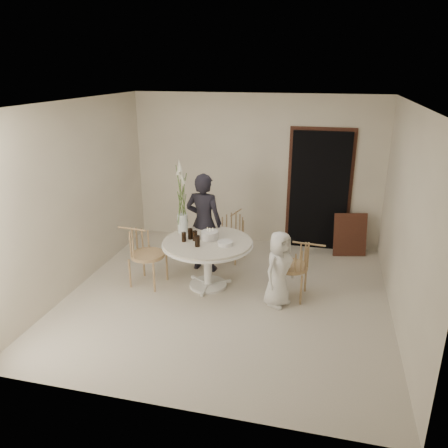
% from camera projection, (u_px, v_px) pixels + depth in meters
% --- Properties ---
extents(ground, '(4.50, 4.50, 0.00)m').
position_uv_depth(ground, '(227.00, 296.00, 6.29)').
color(ground, beige).
rests_on(ground, ground).
extents(room_shell, '(4.50, 4.50, 4.50)m').
position_uv_depth(room_shell, '(227.00, 188.00, 5.73)').
color(room_shell, silver).
rests_on(room_shell, ground).
extents(doorway, '(1.00, 0.10, 2.10)m').
position_uv_depth(doorway, '(319.00, 191.00, 7.68)').
color(doorway, black).
rests_on(doorway, ground).
extents(door_trim, '(1.12, 0.03, 2.22)m').
position_uv_depth(door_trim, '(319.00, 187.00, 7.69)').
color(door_trim, '#512D1C').
rests_on(door_trim, ground).
extents(table, '(1.33, 1.33, 0.73)m').
position_uv_depth(table, '(208.00, 248.00, 6.38)').
color(table, white).
rests_on(table, ground).
extents(picture_frame, '(0.59, 0.30, 0.75)m').
position_uv_depth(picture_frame, '(350.00, 235.00, 7.56)').
color(picture_frame, '#512D1C').
rests_on(picture_frame, ground).
extents(chair_far, '(0.51, 0.53, 0.79)m').
position_uv_depth(chair_far, '(233.00, 229.00, 7.43)').
color(chair_far, tan).
rests_on(chair_far, ground).
extents(chair_right, '(0.54, 0.51, 0.86)m').
position_uv_depth(chair_right, '(299.00, 262.00, 6.09)').
color(chair_right, tan).
rests_on(chair_right, ground).
extents(chair_left, '(0.56, 0.53, 0.88)m').
position_uv_depth(chair_left, '(140.00, 248.00, 6.51)').
color(chair_left, tan).
rests_on(chair_left, ground).
extents(girl, '(0.61, 0.43, 1.60)m').
position_uv_depth(girl, '(204.00, 223.00, 6.88)').
color(girl, black).
rests_on(girl, ground).
extents(boy, '(0.56, 0.62, 1.07)m').
position_uv_depth(boy, '(279.00, 269.00, 5.91)').
color(boy, white).
rests_on(boy, ground).
extents(birthday_cake, '(0.25, 0.25, 0.17)m').
position_uv_depth(birthday_cake, '(210.00, 235.00, 6.40)').
color(birthday_cake, silver).
rests_on(birthday_cake, table).
extents(cola_tumbler_a, '(0.07, 0.07, 0.14)m').
position_uv_depth(cola_tumbler_a, '(184.00, 237.00, 6.30)').
color(cola_tumbler_a, black).
rests_on(cola_tumbler_a, table).
extents(cola_tumbler_b, '(0.08, 0.08, 0.16)m').
position_uv_depth(cola_tumbler_b, '(197.00, 241.00, 6.12)').
color(cola_tumbler_b, black).
rests_on(cola_tumbler_b, table).
extents(cola_tumbler_c, '(0.09, 0.09, 0.16)m').
position_uv_depth(cola_tumbler_c, '(190.00, 234.00, 6.40)').
color(cola_tumbler_c, black).
rests_on(cola_tumbler_c, table).
extents(cola_tumbler_d, '(0.08, 0.08, 0.15)m').
position_uv_depth(cola_tumbler_d, '(195.00, 236.00, 6.34)').
color(cola_tumbler_d, black).
rests_on(cola_tumbler_d, table).
extents(plate_stack, '(0.24, 0.24, 0.05)m').
position_uv_depth(plate_stack, '(225.00, 243.00, 6.19)').
color(plate_stack, white).
rests_on(plate_stack, table).
extents(flower_vase, '(0.15, 0.15, 1.14)m').
position_uv_depth(flower_vase, '(182.00, 203.00, 6.52)').
color(flower_vase, white).
rests_on(flower_vase, table).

